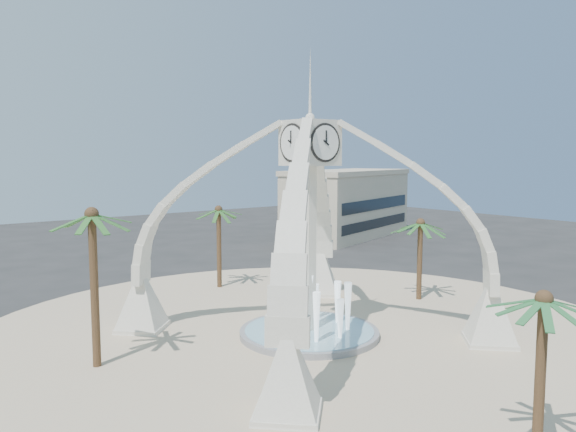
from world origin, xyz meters
TOP-DOWN VIEW (x-y plane):
  - ground at (0.00, 0.00)m, footprint 140.00×140.00m
  - plaza at (0.00, 0.00)m, footprint 40.00×40.00m
  - clock_tower at (-0.00, -0.00)m, footprint 17.94×17.94m
  - fountain at (0.00, 0.00)m, footprint 8.00×8.00m
  - building_ne at (30.00, 28.00)m, footprint 21.87×14.17m
  - palm_east at (11.63, 1.53)m, footprint 4.13×4.13m
  - palm_west at (-11.26, 2.80)m, footprint 5.11×5.11m
  - palm_north at (2.23, 13.67)m, footprint 4.98×4.98m
  - palm_south at (-2.39, -14.87)m, footprint 4.89×4.89m

SIDE VIEW (x-z plane):
  - ground at x=0.00m, z-range 0.00..0.00m
  - plaza at x=0.00m, z-range 0.00..0.06m
  - fountain at x=0.00m, z-range -1.52..2.10m
  - building_ne at x=30.00m, z-range 0.01..8.61m
  - palm_east at x=11.63m, z-range 2.36..8.71m
  - palm_south at x=-2.39m, z-range 2.37..8.70m
  - palm_north at x=2.23m, z-range 2.64..9.57m
  - clock_tower at x=0.00m, z-range -1.66..14.64m
  - palm_west at x=-11.26m, z-range 3.24..11.61m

